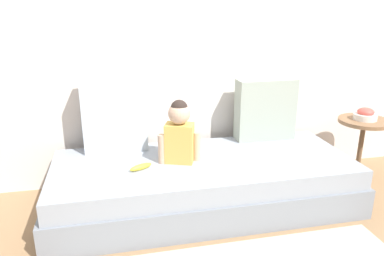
{
  "coord_description": "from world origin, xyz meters",
  "views": [
    {
      "loc": [
        -0.62,
        -2.4,
        1.43
      ],
      "look_at": [
        -0.09,
        0.0,
        0.62
      ],
      "focal_mm": 34.68,
      "sensor_mm": 36.0,
      "label": 1
    }
  ],
  "objects_px": {
    "throw_pillow_left": "(114,113)",
    "couch": "(203,183)",
    "throw_pillow_right": "(265,109)",
    "banana": "(141,167)",
    "side_table": "(363,133)",
    "toddler": "(179,131)",
    "fruit_bowl": "(365,115)"
  },
  "relations": [
    {
      "from": "throw_pillow_left",
      "to": "couch",
      "type": "bearing_deg",
      "value": -29.72
    },
    {
      "from": "throw_pillow_right",
      "to": "banana",
      "type": "distance_m",
      "value": 1.17
    },
    {
      "from": "couch",
      "to": "side_table",
      "type": "distance_m",
      "value": 1.44
    },
    {
      "from": "couch",
      "to": "throw_pillow_left",
      "type": "height_order",
      "value": "throw_pillow_left"
    },
    {
      "from": "couch",
      "to": "toddler",
      "type": "bearing_deg",
      "value": 175.31
    },
    {
      "from": "side_table",
      "to": "fruit_bowl",
      "type": "relative_size",
      "value": 2.83
    },
    {
      "from": "couch",
      "to": "fruit_bowl",
      "type": "relative_size",
      "value": 11.74
    },
    {
      "from": "side_table",
      "to": "couch",
      "type": "bearing_deg",
      "value": -173.7
    },
    {
      "from": "toddler",
      "to": "banana",
      "type": "bearing_deg",
      "value": -163.9
    },
    {
      "from": "banana",
      "to": "fruit_bowl",
      "type": "distance_m",
      "value": 1.89
    },
    {
      "from": "throw_pillow_left",
      "to": "fruit_bowl",
      "type": "height_order",
      "value": "throw_pillow_left"
    },
    {
      "from": "banana",
      "to": "side_table",
      "type": "height_order",
      "value": "side_table"
    },
    {
      "from": "toddler",
      "to": "side_table",
      "type": "distance_m",
      "value": 1.6
    },
    {
      "from": "fruit_bowl",
      "to": "toddler",
      "type": "bearing_deg",
      "value": -174.9
    },
    {
      "from": "couch",
      "to": "throw_pillow_left",
      "type": "distance_m",
      "value": 0.85
    },
    {
      "from": "side_table",
      "to": "toddler",
      "type": "bearing_deg",
      "value": -174.9
    },
    {
      "from": "throw_pillow_right",
      "to": "side_table",
      "type": "distance_m",
      "value": 0.85
    },
    {
      "from": "throw_pillow_left",
      "to": "toddler",
      "type": "bearing_deg",
      "value": -37.5
    },
    {
      "from": "throw_pillow_left",
      "to": "fruit_bowl",
      "type": "xyz_separation_m",
      "value": [
        2.02,
        -0.19,
        -0.09
      ]
    },
    {
      "from": "fruit_bowl",
      "to": "throw_pillow_right",
      "type": "bearing_deg",
      "value": 166.58
    },
    {
      "from": "throw_pillow_left",
      "to": "banana",
      "type": "height_order",
      "value": "throw_pillow_left"
    },
    {
      "from": "toddler",
      "to": "banana",
      "type": "xyz_separation_m",
      "value": [
        -0.28,
        -0.08,
        -0.21
      ]
    },
    {
      "from": "couch",
      "to": "fruit_bowl",
      "type": "xyz_separation_m",
      "value": [
        1.41,
        0.16,
        0.39
      ]
    },
    {
      "from": "throw_pillow_left",
      "to": "side_table",
      "type": "distance_m",
      "value": 2.04
    },
    {
      "from": "throw_pillow_left",
      "to": "banana",
      "type": "distance_m",
      "value": 0.52
    },
    {
      "from": "throw_pillow_right",
      "to": "fruit_bowl",
      "type": "height_order",
      "value": "throw_pillow_right"
    },
    {
      "from": "banana",
      "to": "fruit_bowl",
      "type": "bearing_deg",
      "value": 6.82
    },
    {
      "from": "toddler",
      "to": "throw_pillow_right",
      "type": "bearing_deg",
      "value": 23.05
    },
    {
      "from": "throw_pillow_left",
      "to": "throw_pillow_right",
      "type": "xyz_separation_m",
      "value": [
        1.22,
        0.0,
        -0.05
      ]
    },
    {
      "from": "side_table",
      "to": "fruit_bowl",
      "type": "distance_m",
      "value": 0.16
    },
    {
      "from": "toddler",
      "to": "banana",
      "type": "height_order",
      "value": "toddler"
    },
    {
      "from": "toddler",
      "to": "throw_pillow_left",
      "type": "bearing_deg",
      "value": 142.5
    }
  ]
}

